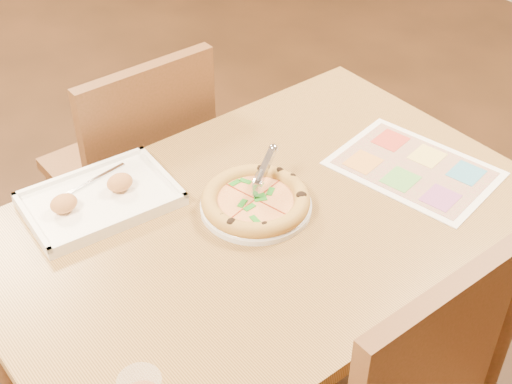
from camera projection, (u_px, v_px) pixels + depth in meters
dining_table at (264, 245)px, 1.73m from camera, size 1.30×0.85×0.72m
chair_far at (139, 155)px, 2.14m from camera, size 0.42×0.42×0.47m
plate at (256, 206)px, 1.70m from camera, size 0.28×0.28×0.01m
pizza at (256, 200)px, 1.68m from camera, size 0.26×0.26×0.04m
pizza_cutter at (263, 171)px, 1.69m from camera, size 0.12×0.07×0.08m
appetizer_tray at (99, 200)px, 1.70m from camera, size 0.37×0.27×0.06m
menu at (414, 168)px, 1.82m from camera, size 0.35×0.44×0.00m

